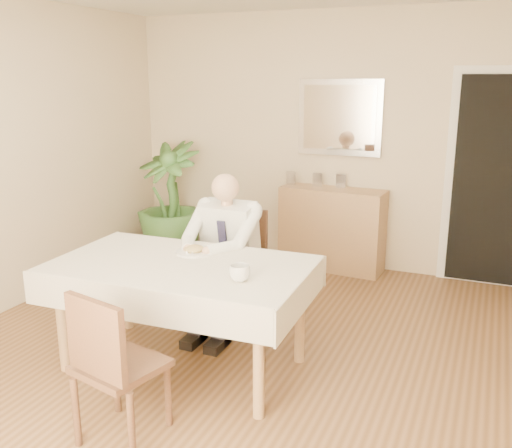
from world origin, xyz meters
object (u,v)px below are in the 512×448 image
at_px(seated_man, 221,248).
at_px(chair_far, 237,259).
at_px(potted_palm, 170,201).
at_px(chair_near, 111,361).
at_px(sideboard, 332,229).
at_px(dining_table, 181,275).
at_px(coffee_mug, 240,273).

bearing_deg(seated_man, chair_far, 90.00).
relative_size(chair_far, potted_palm, 0.71).
bearing_deg(chair_near, sideboard, 98.58).
relative_size(seated_man, sideboard, 1.17).
xyz_separation_m(dining_table, potted_palm, (-1.37, 2.11, -0.03)).
distance_m(chair_far, sideboard, 1.58).
relative_size(chair_far, seated_man, 0.73).
xyz_separation_m(dining_table, chair_far, (-0.00, 0.88, -0.16)).
xyz_separation_m(sideboard, potted_palm, (-1.74, -0.31, 0.21)).
relative_size(seated_man, coffee_mug, 9.71).
height_order(dining_table, chair_near, chair_near).
relative_size(dining_table, chair_near, 1.98).
bearing_deg(potted_palm, seated_man, -47.81).
distance_m(coffee_mug, sideboard, 2.61).
height_order(dining_table, coffee_mug, coffee_mug).
xyz_separation_m(chair_far, chair_near, (0.09, -1.78, -0.02)).
bearing_deg(seated_man, potted_palm, 132.19).
height_order(chair_far, chair_near, chair_far).
bearing_deg(potted_palm, sideboard, 10.05).
height_order(seated_man, sideboard, seated_man).
distance_m(dining_table, coffee_mug, 0.55).
relative_size(sideboard, potted_palm, 0.83).
distance_m(seated_man, potted_palm, 2.04).
height_order(dining_table, seated_man, seated_man).
bearing_deg(potted_palm, dining_table, -56.93).
bearing_deg(dining_table, seated_man, 88.16).
height_order(chair_far, seated_man, seated_man).
relative_size(dining_table, chair_far, 1.92).
bearing_deg(potted_palm, chair_near, -64.05).
distance_m(chair_near, seated_man, 1.51).
bearing_deg(chair_near, seated_man, 106.92).
height_order(dining_table, potted_palm, potted_palm).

